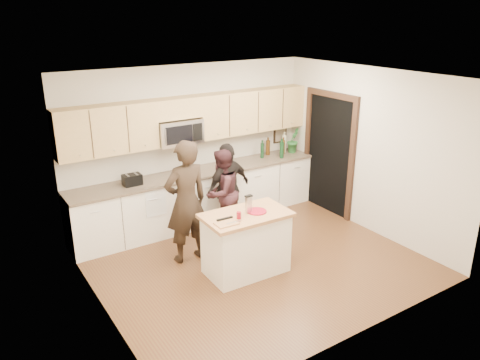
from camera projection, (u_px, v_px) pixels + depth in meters
floor at (255, 261)px, 6.95m from camera, size 4.50×4.50×0.00m
room_shell at (257, 149)px, 6.36m from camera, size 4.52×4.02×2.71m
back_cabinetry at (200, 197)px, 8.12m from camera, size 4.50×0.66×0.94m
upper_cabinetry at (195, 117)px, 7.79m from camera, size 4.50×0.33×0.75m
microwave at (178, 132)px, 7.65m from camera, size 0.76×0.41×0.40m
doorway at (329, 150)px, 8.41m from camera, size 0.06×1.25×2.20m
framed_picture at (280, 133)px, 9.08m from camera, size 0.30×0.03×0.38m
dish_towel at (152, 193)px, 7.37m from camera, size 0.34×0.60×0.48m
island at (246, 243)px, 6.53m from camera, size 1.22×0.74×0.90m
red_plate at (257, 211)px, 6.44m from camera, size 0.27×0.27×0.02m
box_grater at (249, 203)px, 6.36m from camera, size 0.10×0.06×0.24m
drink_glass at (239, 215)px, 6.21m from camera, size 0.06×0.06×0.10m
cutting_board at (227, 223)px, 6.06m from camera, size 0.30×0.21×0.02m
tongs at (225, 219)px, 6.16m from camera, size 0.23×0.04×0.02m
knife at (234, 222)px, 6.08m from camera, size 0.21×0.03×0.01m
toaster at (132, 180)px, 7.30m from camera, size 0.28×0.19×0.17m
bottle_cluster at (277, 146)px, 8.80m from camera, size 0.65×0.38×0.39m
orchid at (293, 140)px, 8.97m from camera, size 0.33×0.31×0.47m
woman_left at (186, 202)px, 6.72m from camera, size 0.68×0.46×1.84m
woman_center at (222, 193)px, 7.60m from camera, size 0.87×0.78×1.45m
woman_right at (228, 188)px, 7.70m from camera, size 0.95×0.56×1.52m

